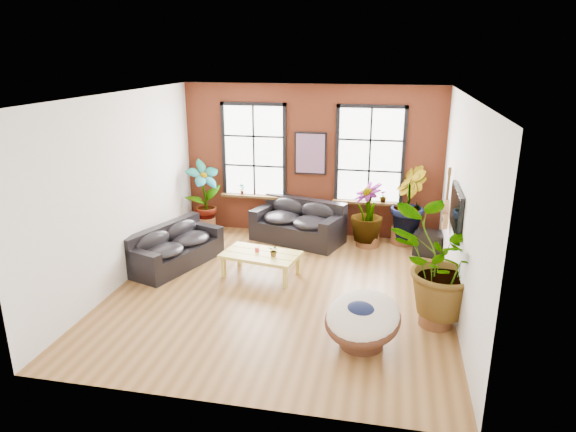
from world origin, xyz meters
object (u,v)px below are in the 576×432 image
(sofa_left, at_px, (174,248))
(sofa_back, at_px, (299,223))
(papasan_chair, at_px, (362,319))
(coffee_table, at_px, (261,256))

(sofa_left, bearing_deg, sofa_back, -30.23)
(sofa_left, bearing_deg, papasan_chair, -100.90)
(papasan_chair, bearing_deg, sofa_back, 132.94)
(sofa_back, xyz_separation_m, papasan_chair, (1.72, -4.22, 0.01))
(coffee_table, xyz_separation_m, papasan_chair, (2.09, -2.13, 0.02))
(sofa_left, xyz_separation_m, papasan_chair, (3.96, -2.31, 0.06))
(sofa_back, distance_m, sofa_left, 2.94)
(sofa_back, relative_size, coffee_table, 1.42)
(sofa_back, relative_size, papasan_chair, 1.55)
(sofa_back, xyz_separation_m, coffee_table, (-0.37, -2.09, -0.01))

